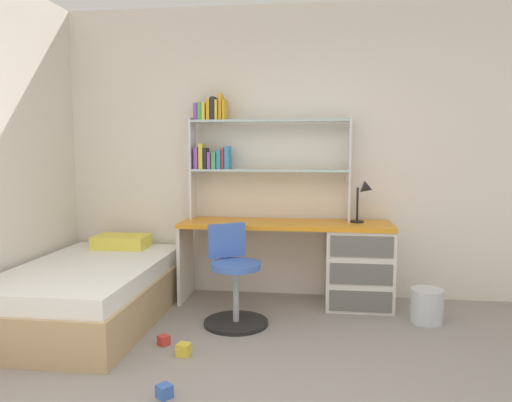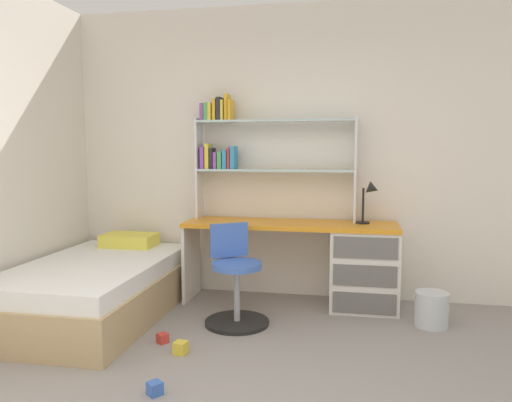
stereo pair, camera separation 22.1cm
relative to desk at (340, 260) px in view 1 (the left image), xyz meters
The scene contains 10 objects.
room_shell 2.19m from the desk, 146.48° to the right, with size 5.41×6.20×2.75m.
desk is the anchor object (origin of this frame).
bookshelf_hutch 1.36m from the desk, behind, with size 1.48×0.22×1.17m.
desk_lamp 0.63m from the desk, ahead, with size 0.20×0.17×0.38m.
swivel_chair 1.05m from the desk, 145.92° to the right, with size 0.52×0.52×0.80m.
bed_platform 2.17m from the desk, 162.66° to the right, with size 1.13×1.85×0.59m.
waste_bin 0.82m from the desk, 27.67° to the right, with size 0.26×0.26×0.28m, color silver.
toy_block_yellow_0 1.70m from the desk, 131.63° to the right, with size 0.08×0.08×0.08m, color gold.
toy_block_red_1 1.74m from the desk, 140.03° to the right, with size 0.07×0.07×0.07m, color red.
toy_block_blue_2 2.13m from the desk, 120.36° to the right, with size 0.08×0.08×0.08m, color #3860B7.
Camera 1 is at (0.24, -2.03, 1.41)m, focal length 33.97 mm.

